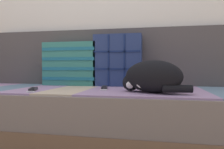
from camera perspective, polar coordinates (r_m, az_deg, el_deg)
ground_plane at (r=1.53m, az=-6.28°, el=-18.05°), size 14.00×14.00×0.00m
couch at (r=1.59m, az=-5.00°, el=-10.39°), size 2.12×0.87×0.37m
sofa_backrest at (r=1.91m, az=-1.95°, el=4.47°), size 2.08×0.14×0.47m
throw_pillow_quilted at (r=1.73m, az=1.55°, el=3.69°), size 0.37×0.14×0.41m
throw_pillow_striped at (r=1.84m, az=-10.70°, el=2.73°), size 0.45×0.14×0.35m
sleeping_cat at (r=1.28m, az=10.12°, el=-0.74°), size 0.40×0.30×0.19m
game_remote_near at (r=1.49m, az=-2.00°, el=-3.46°), size 0.07×0.19×0.02m
game_remote_far at (r=1.46m, az=-19.93°, el=-3.67°), size 0.11×0.19×0.02m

